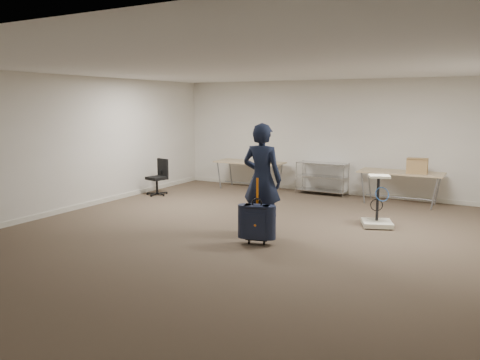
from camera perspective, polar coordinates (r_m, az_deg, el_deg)
The scene contains 10 objects.
ground at distance 8.03m, azimuth -0.04°, elevation -6.77°, with size 9.00×9.00×0.00m, color #423528.
room_shell at distance 9.21m, azimuth 4.15°, elevation -4.37°, with size 8.00×9.00×9.00m.
folding_table_left at distance 12.19m, azimuth 1.17°, elevation 2.02°, with size 1.80×0.75×0.73m.
folding_table_right at distance 10.96m, azimuth 19.01°, elevation 0.69°, with size 1.80×0.75×0.73m.
wire_shelf at distance 11.71m, azimuth 9.99°, elevation 0.40°, with size 1.22×0.47×0.80m.
person at distance 7.96m, azimuth 2.69°, elevation 0.11°, with size 0.70×0.46×1.91m, color black.
suitcase at distance 7.46m, azimuth 2.06°, elevation -5.14°, with size 0.44×0.32×1.07m.
office_chair at distance 11.68m, azimuth -9.95°, elevation -0.48°, with size 0.53×0.53×0.88m.
equipment_cart at distance 8.89m, azimuth 16.42°, elevation -3.91°, with size 0.67×0.67×0.95m.
cardboard_box at distance 10.83m, azimuth 20.79°, elevation 1.63°, with size 0.43×0.32×0.32m, color #9E7649.
Camera 1 is at (3.75, -6.75, 2.23)m, focal length 35.00 mm.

